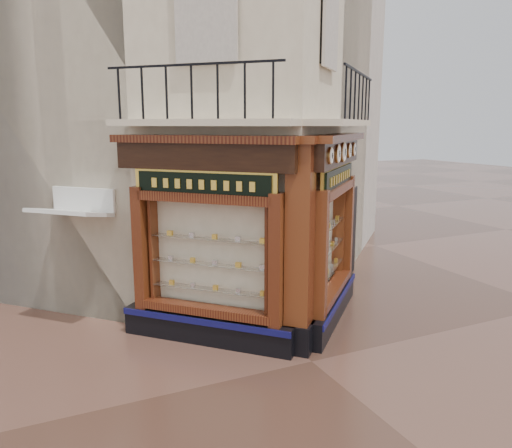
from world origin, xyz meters
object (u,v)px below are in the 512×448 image
clock_c (343,152)px  signboard_left (203,184)px  clock_a (330,156)px  clock_b (338,154)px  clock_d (349,150)px  signboard_right (338,177)px  clock_e (354,149)px  awning (78,326)px  corner_pilaster (300,250)px

clock_c → signboard_left: 2.99m
clock_a → clock_c: (0.90, 0.90, 0.00)m
clock_b → clock_d: (0.88, 0.88, 0.00)m
clock_b → clock_c: clock_c is taller
clock_c → signboard_right: size_ratio=0.20×
clock_a → clock_b: (0.48, 0.48, -0.00)m
clock_c → clock_e: clock_c is taller
signboard_left → signboard_right: bearing=-135.0°
awning → signboard_left: signboard_left is taller
clock_d → signboard_right: 0.79m
clock_d → awning: (-5.59, 1.59, -3.62)m
clock_b → clock_e: size_ratio=1.17×
clock_b → awning: 6.43m
clock_b → signboard_left: (-2.53, 0.55, -0.52)m
awning → clock_e: bearing=-145.8°
corner_pilaster → signboard_right: corner_pilaster is taller
corner_pilaster → clock_c: (1.48, 0.88, 1.67)m
corner_pilaster → signboard_right: (1.46, 1.01, 1.15)m
clock_a → clock_c: 1.27m
clock_b → signboard_right: 0.85m
clock_c → signboard_left: size_ratio=0.20×
clock_b → clock_c: bearing=-0.0°
clock_b → awning: clock_b is taller
clock_c → clock_e: size_ratio=1.34×
clock_d → awning: size_ratio=0.21×
awning → clock_a: bearing=-169.9°
awning → signboard_left: size_ratio=0.74×
clock_a → clock_c: clock_c is taller
clock_b → awning: (-4.71, 2.47, -3.62)m
corner_pilaster → clock_c: 2.40m
clock_b → corner_pilaster: bearing=158.5°
signboard_left → clock_e: bearing=-123.7°
clock_e → clock_b: bearing=180.0°
clock_a → clock_b: 0.68m
clock_d → signboard_left: size_ratio=0.15×
corner_pilaster → awning: size_ratio=2.62×
signboard_left → clock_a: bearing=-161.7°
clock_a → clock_d: size_ratio=0.97×
clock_a → clock_e: bearing=-0.0°
clock_e → awning: bearing=124.2°
corner_pilaster → clock_d: corner_pilaster is taller
clock_a → clock_b: clock_b is taller
clock_d → corner_pilaster: bearing=169.6°
clock_d → clock_e: (0.44, 0.44, -0.00)m
clock_a → clock_e: 2.55m
clock_a → clock_e: size_ratio=1.00×
corner_pilaster → clock_d: (1.95, 1.35, 1.67)m
clock_e → clock_d: bearing=180.0°
clock_a → clock_e: same height
signboard_right → signboard_left: bearing=135.0°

